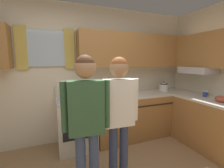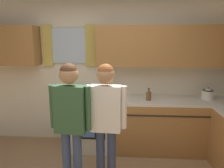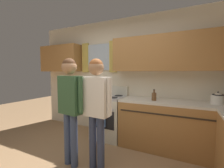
% 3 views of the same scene
% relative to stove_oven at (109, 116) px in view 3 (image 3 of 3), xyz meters
% --- Properties ---
extents(back_wall_unit, '(4.60, 0.42, 2.60)m').
position_rel_stove_oven_xyz_m(back_wall_unit, '(0.27, 0.27, 1.02)').
color(back_wall_unit, beige).
rests_on(back_wall_unit, ground).
extents(kitchen_counter_run, '(2.16, 2.23, 0.90)m').
position_rel_stove_oven_xyz_m(kitchen_counter_run, '(1.75, -0.48, -0.02)').
color(kitchen_counter_run, '#9E6B38').
rests_on(kitchen_counter_run, ground).
extents(stove_oven, '(0.65, 0.67, 1.10)m').
position_rel_stove_oven_xyz_m(stove_oven, '(0.00, 0.00, 0.00)').
color(stove_oven, beige).
rests_on(stove_oven, ground).
extents(bottle_squat_brown, '(0.08, 0.08, 0.21)m').
position_rel_stove_oven_xyz_m(bottle_squat_brown, '(0.96, -0.08, 0.51)').
color(bottle_squat_brown, brown).
rests_on(bottle_squat_brown, kitchen_counter_run).
extents(stovetop_kettle, '(0.27, 0.20, 0.21)m').
position_rel_stove_oven_xyz_m(stovetop_kettle, '(1.94, 0.04, 0.53)').
color(stovetop_kettle, silver).
rests_on(stovetop_kettle, kitchen_counter_run).
extents(adult_left, '(0.50, 0.22, 1.62)m').
position_rel_stove_oven_xyz_m(adult_left, '(-0.06, -1.15, 0.55)').
color(adult_left, '#38476B').
rests_on(adult_left, ground).
extents(adult_in_plaid, '(0.50, 0.22, 1.60)m').
position_rel_stove_oven_xyz_m(adult_in_plaid, '(0.35, -1.07, 0.54)').
color(adult_in_plaid, '#2D3856').
rests_on(adult_in_plaid, ground).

